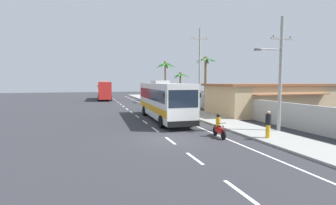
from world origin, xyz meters
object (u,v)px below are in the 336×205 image
motorcycle_trailing (219,128)px  utility_pole_nearest (280,72)px  coach_bus_foreground (163,99)px  coach_bus_far_lane (104,90)px  pedestrian_near_kerb (268,124)px  palm_second (165,73)px  motorcycle_beside_bus (165,105)px  roadside_building (268,99)px  palm_third (180,81)px  palm_nearest (206,74)px  pedestrian_midwalk (189,102)px  palm_fourth (165,73)px  utility_pole_mid (200,68)px

motorcycle_trailing → utility_pole_nearest: utility_pole_nearest is taller
coach_bus_foreground → coach_bus_far_lane: (-3.96, 30.31, 0.05)m
pedestrian_near_kerb → palm_second: palm_second is taller
coach_bus_foreground → motorcycle_beside_bus: coach_bus_foreground is taller
motorcycle_trailing → roadside_building: size_ratio=0.14×
palm_third → roadside_building: (3.92, -19.00, -2.04)m
palm_nearest → palm_second: bearing=92.6°
pedestrian_midwalk → palm_second: size_ratio=0.23×
palm_nearest → utility_pole_nearest: bearing=-95.9°
coach_bus_far_lane → palm_nearest: 26.08m
pedestrian_midwalk → palm_nearest: 4.42m
coach_bus_foreground → palm_fourth: 19.81m
motorcycle_trailing → utility_pole_mid: 16.21m
coach_bus_far_lane → utility_pole_mid: bearing=-66.6°
palm_nearest → coach_bus_foreground: bearing=-137.7°
pedestrian_midwalk → palm_nearest: (2.35, -0.12, 3.74)m
coach_bus_foreground → palm_fourth: (5.79, 18.68, 3.17)m
coach_bus_foreground → pedestrian_midwalk: bearing=52.6°
pedestrian_near_kerb → palm_second: (3.24, 34.16, 4.37)m
pedestrian_midwalk → roadside_building: bearing=-20.1°
motorcycle_beside_bus → roadside_building: (10.36, -7.28, 1.12)m
pedestrian_near_kerb → palm_nearest: 18.47m
motorcycle_beside_bus → roadside_building: roadside_building is taller
motorcycle_beside_bus → motorcycle_trailing: size_ratio=1.00×
coach_bus_foreground → pedestrian_midwalk: coach_bus_foreground is taller
roadside_building → utility_pole_mid: bearing=140.6°
utility_pole_nearest → palm_fourth: utility_pole_nearest is taller
coach_bus_foreground → utility_pole_nearest: 10.87m
motorcycle_trailing → pedestrian_midwalk: pedestrian_midwalk is taller
pedestrian_midwalk → utility_pole_nearest: utility_pole_nearest is taller
coach_bus_foreground → roadside_building: coach_bus_foreground is taller
coach_bus_far_lane → motorcycle_trailing: bearing=-82.1°
palm_fourth → roadside_building: 19.56m
coach_bus_foreground → motorcycle_trailing: coach_bus_foreground is taller
coach_bus_far_lane → pedestrian_midwalk: 24.85m
coach_bus_far_lane → pedestrian_midwalk: coach_bus_far_lane is taller
utility_pole_nearest → palm_fourth: bearing=91.3°
motorcycle_trailing → palm_fourth: bearing=80.9°
coach_bus_far_lane → pedestrian_midwalk: bearing=-67.2°
motorcycle_trailing → palm_third: palm_third is taller
motorcycle_trailing → utility_pole_nearest: (4.98, 0.20, 3.81)m
pedestrian_midwalk → palm_third: 13.07m
pedestrian_near_kerb → palm_third: bearing=-168.1°
palm_second → pedestrian_midwalk: bearing=-95.5°
palm_nearest → roadside_building: size_ratio=0.52×
utility_pole_nearest → palm_third: bearing=84.8°
pedestrian_midwalk → palm_nearest: palm_nearest is taller
motorcycle_trailing → utility_pole_nearest: 6.28m
palm_second → utility_pole_nearest: bearing=-91.5°
motorcycle_trailing → palm_third: size_ratio=0.36×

